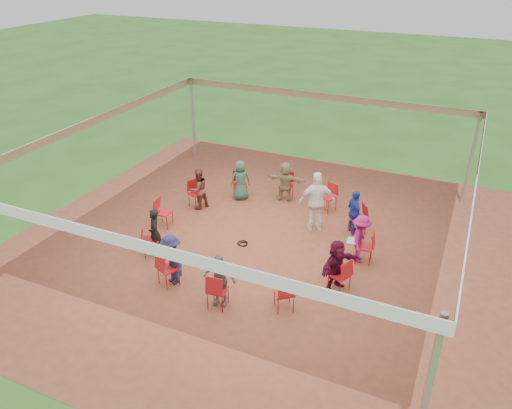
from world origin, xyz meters
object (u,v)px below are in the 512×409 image
at_px(chair_1, 358,219).
at_px(person_seated_6, 172,260).
at_px(person_seated_0, 361,239).
at_px(person_seated_3, 241,180).
at_px(chair_5, 197,194).
at_px(chair_2, 328,197).
at_px(laptop, 354,239).
at_px(person_seated_8, 336,265).
at_px(person_seated_2, 285,181).
at_px(person_seated_5, 155,232).
at_px(person_seated_7, 219,279).
at_px(cable_coil, 243,244).
at_px(chair_10, 284,293).
at_px(person_seated_4, 198,189).
at_px(person_seated_1, 354,212).
at_px(chair_8, 168,269).
at_px(standing_person, 317,202).
at_px(chair_3, 286,186).
at_px(chair_9, 218,290).
at_px(chair_6, 164,213).
at_px(chair_7, 151,240).
at_px(chair_4, 240,185).
at_px(chair_0, 365,247).
at_px(chair_11, 340,275).

height_order(chair_1, person_seated_6, person_seated_6).
relative_size(person_seated_0, person_seated_3, 1.00).
height_order(chair_5, person_seated_6, person_seated_6).
height_order(chair_2, person_seated_0, person_seated_0).
bearing_deg(laptop, person_seated_8, 171.19).
relative_size(person_seated_2, person_seated_5, 1.00).
bearing_deg(person_seated_7, cable_coil, 98.24).
xyz_separation_m(chair_5, chair_10, (4.36, -3.55, 0.00)).
distance_m(person_seated_3, person_seated_4, 1.44).
relative_size(chair_5, person_seated_7, 0.68).
bearing_deg(person_seated_1, chair_8, 105.32).
relative_size(chair_10, person_seated_0, 0.68).
bearing_deg(person_seated_1, person_seated_7, 120.00).
bearing_deg(chair_2, cable_coil, 86.24).
height_order(chair_2, standing_person, standing_person).
xyz_separation_m(chair_3, chair_10, (2.01, -5.25, 0.00)).
distance_m(chair_9, person_seated_5, 2.86).
bearing_deg(chair_1, person_seated_4, 60.70).
relative_size(chair_6, cable_coil, 2.81).
height_order(person_seated_4, person_seated_7, same).
height_order(chair_5, person_seated_4, person_seated_4).
bearing_deg(chair_3, standing_person, 129.07).
distance_m(person_seated_3, cable_coil, 2.90).
distance_m(chair_6, person_seated_6, 2.86).
bearing_deg(chair_7, chair_4, 135.00).
relative_size(person_seated_4, person_seated_5, 1.00).
bearing_deg(laptop, chair_6, 90.00).
distance_m(chair_0, chair_3, 4.12).
height_order(chair_11, person_seated_8, person_seated_8).
relative_size(chair_7, chair_11, 1.00).
relative_size(chair_9, person_seated_3, 0.68).
bearing_deg(person_seated_6, chair_6, 152.09).
bearing_deg(chair_10, person_seated_4, 104.68).
distance_m(person_seated_0, standing_person, 1.92).
distance_m(person_seated_5, person_seated_6, 1.44).
bearing_deg(person_seated_1, chair_1, -90.00).
distance_m(chair_7, chair_10, 4.12).
height_order(chair_0, person_seated_3, person_seated_3).
bearing_deg(chair_0, person_seated_5, 104.68).
bearing_deg(person_seated_3, person_seated_0, 120.00).
height_order(chair_0, person_seated_7, person_seated_7).
distance_m(chair_6, person_seated_2, 4.04).
bearing_deg(standing_person, chair_9, 48.90).
xyz_separation_m(chair_5, chair_7, (0.30, -2.90, 0.00)).
relative_size(chair_0, chair_11, 1.00).
distance_m(chair_11, person_seated_4, 5.71).
distance_m(person_seated_2, standing_person, 2.06).
height_order(chair_4, person_seated_0, person_seated_0).
distance_m(chair_10, person_seated_0, 2.86).
height_order(chair_10, standing_person, standing_person).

